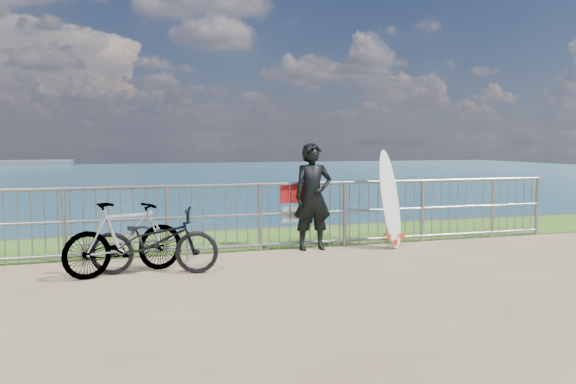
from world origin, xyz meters
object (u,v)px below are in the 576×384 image
object	(u,v)px
surfboard	(390,203)
bicycle_far	(125,238)
surfer	(313,197)
bicycle_near	(154,241)

from	to	relation	value
surfboard	bicycle_far	bearing A→B (deg)	-171.16
bicycle_far	surfer	bearing A→B (deg)	-92.08
surfboard	bicycle_near	world-z (taller)	surfboard
bicycle_near	bicycle_far	distance (m)	0.39
surfer	bicycle_near	bearing A→B (deg)	-157.76
surfer	bicycle_near	distance (m)	2.85
bicycle_far	bicycle_near	bearing A→B (deg)	-120.00
surfer	bicycle_far	world-z (taller)	surfer
bicycle_near	surfboard	bearing A→B (deg)	-66.73
surfboard	surfer	bearing A→B (deg)	168.72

